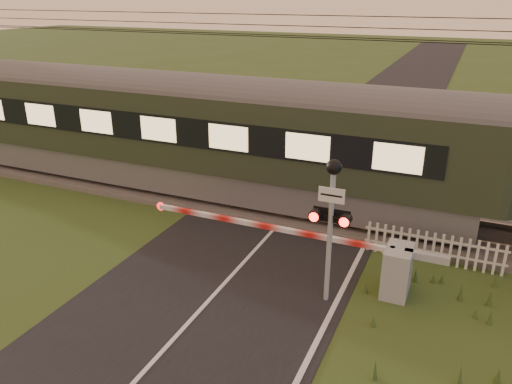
% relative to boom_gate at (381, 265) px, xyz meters
% --- Properties ---
extents(ground, '(160.00, 160.00, 0.00)m').
position_rel_boom_gate_xyz_m(ground, '(-3.55, -2.72, -0.69)').
color(ground, '#37491C').
rests_on(ground, ground).
extents(road, '(6.00, 140.00, 0.03)m').
position_rel_boom_gate_xyz_m(road, '(-3.53, -2.96, -0.68)').
color(road, black).
rests_on(road, ground).
extents(track_bed, '(140.00, 3.40, 0.39)m').
position_rel_boom_gate_xyz_m(track_bed, '(-3.55, 3.78, -0.62)').
color(track_bed, '#47423D').
rests_on(track_bed, ground).
extents(overhead_wires, '(120.00, 0.62, 0.62)m').
position_rel_boom_gate_xyz_m(overhead_wires, '(-3.55, 3.78, 5.04)').
color(overhead_wires, black).
rests_on(overhead_wires, ground).
extents(boom_gate, '(7.78, 0.94, 1.25)m').
position_rel_boom_gate_xyz_m(boom_gate, '(0.00, 0.00, 0.00)').
color(boom_gate, gray).
rests_on(boom_gate, ground).
extents(crossing_signal, '(0.88, 0.36, 3.46)m').
position_rel_boom_gate_xyz_m(crossing_signal, '(-1.06, -0.94, 1.70)').
color(crossing_signal, gray).
rests_on(crossing_signal, ground).
extents(picket_fence, '(3.63, 0.07, 0.87)m').
position_rel_boom_gate_xyz_m(picket_fence, '(1.04, 1.88, -0.24)').
color(picket_fence, silver).
rests_on(picket_fence, ground).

